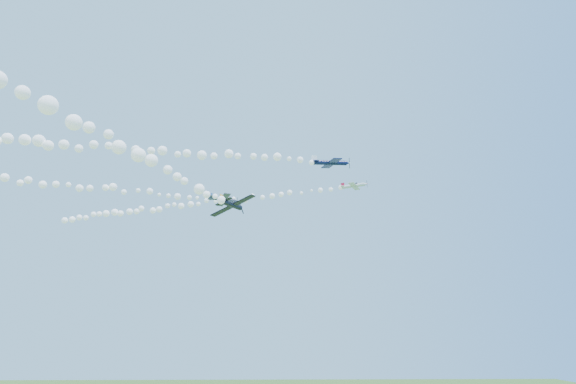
{
  "coord_description": "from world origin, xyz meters",
  "views": [
    {
      "loc": [
        5.15,
        -96.15,
        21.38
      ],
      "look_at": [
        7.26,
        -6.71,
        46.92
      ],
      "focal_mm": 30.0,
      "sensor_mm": 36.0,
      "label": 1
    }
  ],
  "objects_px": {
    "plane_white": "(354,186)",
    "plane_navy": "(331,163)",
    "plane_black": "(232,205)",
    "plane_grey": "(223,199)"
  },
  "relations": [
    {
      "from": "plane_navy",
      "to": "plane_grey",
      "type": "relative_size",
      "value": 1.23
    },
    {
      "from": "plane_navy",
      "to": "plane_grey",
      "type": "height_order",
      "value": "plane_navy"
    },
    {
      "from": "plane_white",
      "to": "plane_black",
      "type": "relative_size",
      "value": 1.07
    },
    {
      "from": "plane_grey",
      "to": "plane_black",
      "type": "xyz_separation_m",
      "value": [
        5.53,
        -37.06,
        -10.71
      ]
    },
    {
      "from": "plane_white",
      "to": "plane_grey",
      "type": "distance_m",
      "value": 29.68
    },
    {
      "from": "plane_grey",
      "to": "plane_black",
      "type": "height_order",
      "value": "plane_grey"
    },
    {
      "from": "plane_navy",
      "to": "plane_grey",
      "type": "xyz_separation_m",
      "value": [
        -21.99,
        10.29,
        -4.81
      ]
    },
    {
      "from": "plane_navy",
      "to": "plane_black",
      "type": "distance_m",
      "value": 35.05
    },
    {
      "from": "plane_white",
      "to": "plane_navy",
      "type": "bearing_deg",
      "value": -91.65
    },
    {
      "from": "plane_white",
      "to": "plane_grey",
      "type": "relative_size",
      "value": 0.94
    }
  ]
}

